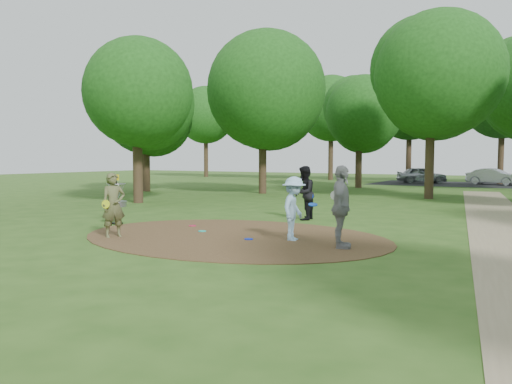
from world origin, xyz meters
The scene contains 14 objects.
ground centered at (0.00, 0.00, 0.00)m, with size 100.00×100.00×0.00m, color #2D5119.
dirt_clearing centered at (0.00, 0.00, 0.01)m, with size 8.40×8.40×0.02m, color #47301C.
parking_lot centered at (2.00, 30.00, 0.00)m, with size 14.00×8.00×0.01m, color black.
player_observer_with_disc centered at (-2.59, -1.66, 0.84)m, with size 0.63×0.73×1.68m.
player_throwing_with_disc centered at (1.66, 0.21, 0.80)m, with size 1.05×1.12×1.60m.
player_walking_with_disc centered at (0.14, 4.12, 0.89)m, with size 0.80×0.96×1.79m.
player_waiting_with_disc centered at (3.05, -0.22, 0.95)m, with size 0.78×1.20×1.90m.
disc_ground_cyan centered at (-1.17, 0.24, 0.03)m, with size 0.22×0.22×0.02m, color #18C0AC.
disc_ground_blue centered at (0.64, -0.27, 0.03)m, with size 0.22×0.22×0.02m, color #0B22C4.
disc_ground_red centered at (-2.07, 0.97, 0.03)m, with size 0.22×0.22×0.02m, color #C21340.
car_left centered at (-1.54, 30.24, 0.65)m, with size 1.54×3.83×1.30m, color #9B9EA2.
car_right centered at (3.67, 30.43, 0.62)m, with size 1.31×3.76×1.24m, color #B2B3BB.
disc_golf_basket centered at (-4.50, 0.30, 0.87)m, with size 0.63×0.63×1.54m.
tree_ring centered at (1.79, 11.14, 5.28)m, with size 37.60×45.57×9.38m.
Camera 1 is at (7.02, -10.88, 2.08)m, focal length 35.00 mm.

